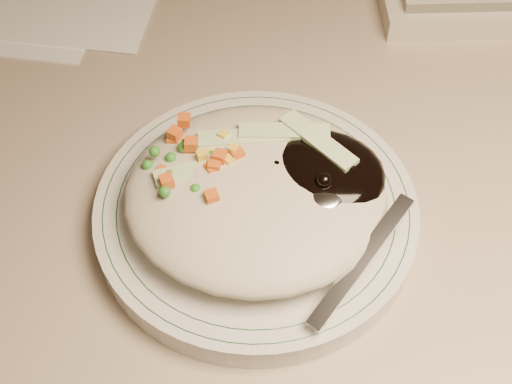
{
  "coord_description": "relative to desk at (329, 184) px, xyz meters",
  "views": [
    {
      "loc": [
        -0.07,
        0.86,
        1.19
      ],
      "look_at": [
        -0.08,
        1.18,
        0.78
      ],
      "focal_mm": 50.0,
      "sensor_mm": 36.0,
      "label": 1
    }
  ],
  "objects": [
    {
      "name": "desk",
      "position": [
        0.0,
        0.0,
        0.0
      ],
      "size": [
        1.4,
        0.7,
        0.74
      ],
      "color": "gray",
      "rests_on": "ground"
    },
    {
      "name": "meal",
      "position": [
        -0.08,
        -0.2,
        0.24
      ],
      "size": [
        0.21,
        0.19,
        0.05
      ],
      "color": "#BAB297",
      "rests_on": "plate"
    },
    {
      "name": "plate",
      "position": [
        -0.08,
        -0.2,
        0.21
      ],
      "size": [
        0.25,
        0.25,
        0.02
      ],
      "primitive_type": "cylinder",
      "color": "silver",
      "rests_on": "desk"
    },
    {
      "name": "plate_rim",
      "position": [
        -0.08,
        -0.2,
        0.22
      ],
      "size": [
        0.23,
        0.23,
        0.0
      ],
      "color": "#144723",
      "rests_on": "plate"
    }
  ]
}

